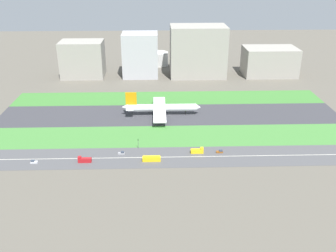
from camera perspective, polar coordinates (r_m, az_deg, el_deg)
ground_plane at (r=312.26m, az=0.26°, el=1.72°), size 800.00×800.00×0.00m
runway at (r=312.24m, az=0.26°, el=1.73°), size 280.00×46.00×0.10m
grass_median_north at (r=350.51m, az=0.02°, el=4.27°), size 280.00×36.00×0.10m
grass_median_south at (r=274.77m, az=0.56°, el=-1.51°), size 280.00×36.00×0.10m
highway at (r=246.30m, az=0.87°, el=-4.71°), size 280.00×28.00×0.10m
highway_centerline at (r=246.27m, az=0.87°, el=-4.70°), size 266.00×0.50×0.01m
airliner at (r=309.79m, az=-1.24°, el=2.77°), size 65.00×56.00×19.70m
car_1 at (r=253.47m, az=7.84°, el=-3.85°), size 4.40×1.80×2.00m
car_2 at (r=251.18m, az=-7.02°, el=-4.07°), size 4.40×1.80×2.00m
bus_0 at (r=240.87m, az=-2.51°, el=-4.96°), size 11.60×2.50×3.50m
car_0 at (r=253.68m, az=-19.64°, el=-5.11°), size 4.40×1.80×2.00m
truck_0 at (r=251.11m, az=4.48°, el=-3.77°), size 8.40×2.50×4.00m
truck_1 at (r=245.35m, az=-12.53°, el=-5.03°), size 8.40×2.50×4.00m
traffic_light at (r=255.96m, az=-4.53°, el=-2.55°), size 0.36×0.50×7.20m
terminal_building at (r=422.34m, az=-12.79°, el=9.84°), size 45.24×31.45×38.49m
hangar_building at (r=414.20m, az=-4.22°, el=10.67°), size 37.62×30.38×46.67m
office_tower at (r=415.45m, az=4.54°, el=11.21°), size 59.31×37.62×53.91m
cargo_warehouse at (r=433.95m, az=15.10°, el=9.41°), size 56.64×36.35×30.20m
fuel_tank_west at (r=461.20m, az=-1.40°, el=10.13°), size 22.33×22.33×15.87m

